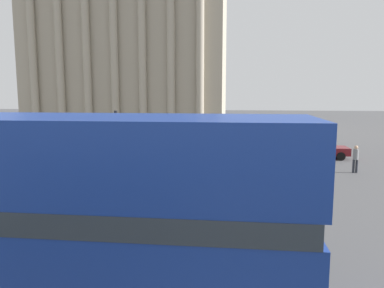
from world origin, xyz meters
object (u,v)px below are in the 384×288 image
at_px(double_decker_bus, 32,210).
at_px(traffic_light_mid, 149,136).
at_px(pedestrian_white, 208,154).
at_px(pedestrian_grey, 356,157).
at_px(traffic_light_near, 119,152).
at_px(car_maroon, 317,149).
at_px(pedestrian_black, 210,138).
at_px(car_navy, 253,160).
at_px(plaza_building_left, 133,46).

relative_size(double_decker_bus, traffic_light_mid, 3.20).
bearing_deg(pedestrian_white, pedestrian_grey, 119.72).
distance_m(double_decker_bus, traffic_light_near, 5.72).
distance_m(car_maroon, pedestrian_black, 8.52).
distance_m(double_decker_bus, traffic_light_mid, 13.77).
distance_m(car_maroon, car_navy, 7.30).
bearing_deg(traffic_light_near, car_maroon, 56.55).
distance_m(double_decker_bus, car_maroon, 23.40).
xyz_separation_m(plaza_building_left, pedestrian_grey, (21.07, -27.14, -9.95)).
bearing_deg(pedestrian_black, pedestrian_grey, 35.25).
bearing_deg(traffic_light_near, pedestrian_black, 83.54).
xyz_separation_m(car_maroon, car_navy, (-4.93, -5.39, 0.00)).
bearing_deg(traffic_light_mid, car_maroon, 33.74).
distance_m(double_decker_bus, pedestrian_grey, 19.69).
bearing_deg(car_navy, pedestrian_white, 57.39).
relative_size(pedestrian_white, pedestrian_black, 0.92).
relative_size(traffic_light_near, pedestrian_black, 2.34).
xyz_separation_m(pedestrian_white, pedestrian_black, (-0.38, 7.49, 0.10)).
relative_size(pedestrian_black, pedestrian_grey, 1.07).
height_order(plaza_building_left, traffic_light_mid, plaza_building_left).
height_order(plaza_building_left, traffic_light_near, plaza_building_left).
xyz_separation_m(plaza_building_left, traffic_light_near, (9.78, -37.47, -8.20)).
bearing_deg(traffic_light_near, double_decker_bus, -90.27).
bearing_deg(pedestrian_white, car_maroon, 152.78).
relative_size(double_decker_bus, pedestrian_black, 6.35).
xyz_separation_m(double_decker_bus, plaza_building_left, (-9.75, 43.19, 8.51)).
xyz_separation_m(pedestrian_black, pedestrian_grey, (9.25, -7.69, -0.08)).
distance_m(car_maroon, pedestrian_grey, 5.11).
xyz_separation_m(traffic_light_mid, pedestrian_grey, (12.06, 2.30, -1.37)).
xyz_separation_m(plaza_building_left, car_navy, (14.95, -27.55, -10.20)).
bearing_deg(pedestrian_grey, car_maroon, 103.28).
distance_m(car_navy, pedestrian_white, 2.84).
relative_size(traffic_light_near, car_maroon, 0.99).
xyz_separation_m(traffic_light_mid, car_maroon, (10.88, 7.27, -1.62)).
bearing_deg(pedestrian_black, pedestrian_white, -12.15).
xyz_separation_m(car_maroon, pedestrian_grey, (1.18, -4.97, 0.25)).
relative_size(car_navy, pedestrian_white, 2.58).
xyz_separation_m(double_decker_bus, pedestrian_white, (2.44, 16.24, -1.47)).
distance_m(double_decker_bus, car_navy, 16.57).
height_order(double_decker_bus, pedestrian_white, double_decker_bus).
bearing_deg(car_navy, plaza_building_left, 8.34).
relative_size(traffic_light_mid, pedestrian_grey, 2.13).
relative_size(car_maroon, pedestrian_black, 2.36).
relative_size(plaza_building_left, car_maroon, 6.00).
relative_size(traffic_light_near, traffic_light_mid, 1.18).
relative_size(traffic_light_near, car_navy, 0.99).
xyz_separation_m(double_decker_bus, traffic_light_mid, (-0.74, 13.75, -0.08)).
xyz_separation_m(car_maroon, pedestrian_black, (-8.07, 2.72, 0.33)).
height_order(traffic_light_mid, pedestrian_grey, traffic_light_mid).
relative_size(car_maroon, pedestrian_white, 2.58).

